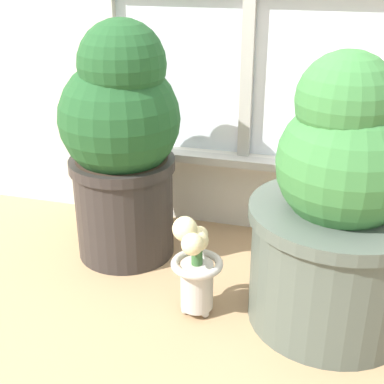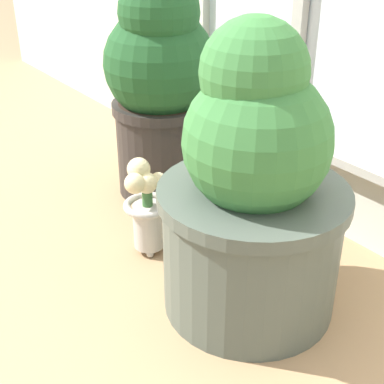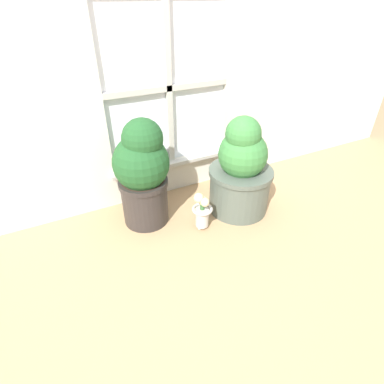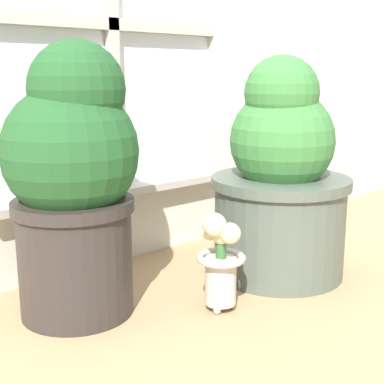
{
  "view_description": "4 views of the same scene",
  "coord_description": "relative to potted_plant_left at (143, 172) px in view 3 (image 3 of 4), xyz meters",
  "views": [
    {
      "loc": [
        0.27,
        -0.88,
        0.83
      ],
      "look_at": [
        -0.06,
        0.3,
        0.27
      ],
      "focal_mm": 50.0,
      "sensor_mm": 36.0,
      "label": 1
    },
    {
      "loc": [
        1.01,
        -0.45,
        0.82
      ],
      "look_at": [
        0.0,
        0.31,
        0.15
      ],
      "focal_mm": 50.0,
      "sensor_mm": 36.0,
      "label": 2
    },
    {
      "loc": [
        -0.72,
        -1.09,
        1.22
      ],
      "look_at": [
        -0.05,
        0.24,
        0.24
      ],
      "focal_mm": 28.0,
      "sensor_mm": 36.0,
      "label": 3
    },
    {
      "loc": [
        -0.92,
        -0.74,
        0.6
      ],
      "look_at": [
        -0.01,
        0.3,
        0.29
      ],
      "focal_mm": 50.0,
      "sensor_mm": 36.0,
      "label": 4
    }
  ],
  "objects": [
    {
      "name": "ground_plane",
      "position": [
        0.29,
        -0.41,
        -0.35
      ],
      "size": [
        10.0,
        10.0,
        0.0
      ],
      "primitive_type": "plane",
      "color": "tan"
    },
    {
      "name": "potted_plant_left",
      "position": [
        0.0,
        0.0,
        0.0
      ],
      "size": [
        0.33,
        0.33,
        0.68
      ],
      "color": "#2D2826",
      "rests_on": "ground_plane"
    },
    {
      "name": "potted_plant_right",
      "position": [
        0.59,
        -0.16,
        -0.07
      ],
      "size": [
        0.41,
        0.41,
        0.65
      ],
      "color": "#4C564C",
      "rests_on": "ground_plane"
    },
    {
      "name": "flower_vase",
      "position": [
        0.27,
        -0.23,
        -0.21
      ],
      "size": [
        0.13,
        0.13,
        0.26
      ],
      "color": "#BCB7AD",
      "rests_on": "ground_plane"
    }
  ]
}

